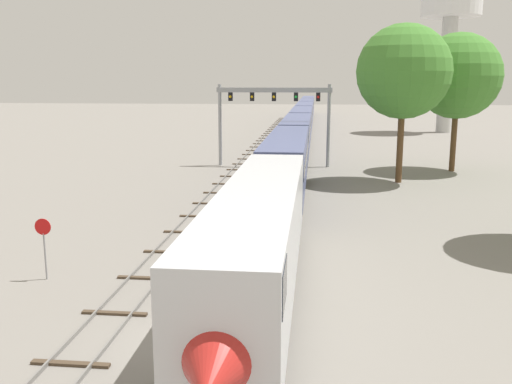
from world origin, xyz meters
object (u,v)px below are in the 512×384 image
water_tower (451,11)px  trackside_tree_left (404,72)px  signal_gantry (274,107)px  stop_sign (44,240)px  trackside_tree_mid (458,76)px  passenger_train (302,123)px

water_tower → trackside_tree_left: 54.60m
signal_gantry → stop_sign: (-7.75, -35.77, -4.44)m
signal_gantry → stop_sign: size_ratio=4.20×
water_tower → trackside_tree_mid: 46.49m
trackside_tree_left → trackside_tree_mid: (6.26, 7.09, -0.32)m
passenger_train → water_tower: bearing=33.2°
trackside_tree_left → passenger_train: bearing=105.3°
signal_gantry → trackside_tree_left: bearing=-35.7°
trackside_tree_left → trackside_tree_mid: 9.46m
stop_sign → trackside_tree_mid: size_ratio=0.21×
trackside_tree_mid → passenger_train: bearing=119.4°
signal_gantry → trackside_tree_left: size_ratio=0.87×
water_tower → stop_sign: size_ratio=8.99×
water_tower → stop_sign: bearing=-113.7°
water_tower → passenger_train: bearing=-146.8°
water_tower → trackside_tree_left: (-14.93, -51.39, -10.79)m
trackside_tree_mid → signal_gantry: bearing=175.4°
signal_gantry → water_tower: water_tower is taller
water_tower → trackside_tree_mid: (-8.67, -44.30, -11.12)m
stop_sign → trackside_tree_left: size_ratio=0.21×
passenger_train → water_tower: water_tower is taller
signal_gantry → trackside_tree_mid: trackside_tree_mid is taller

